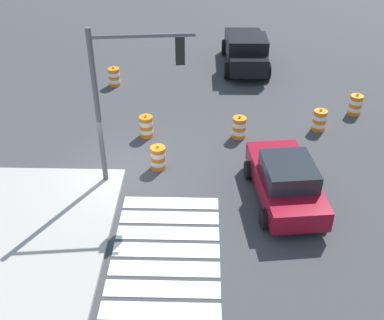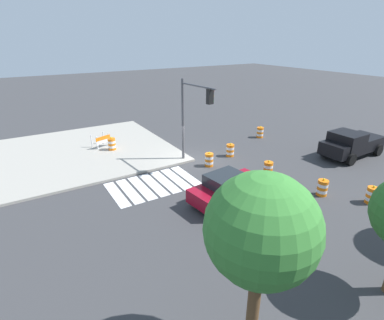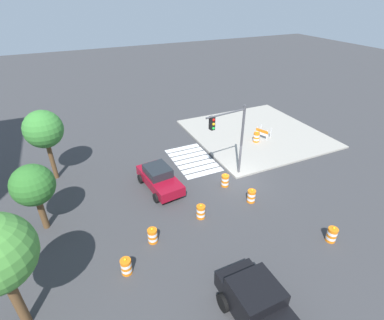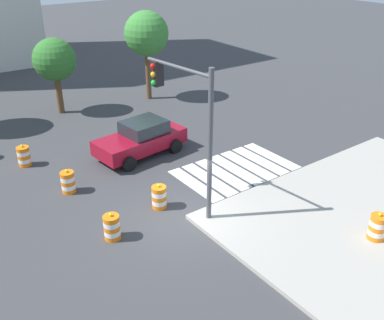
% 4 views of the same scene
% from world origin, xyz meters
% --- Properties ---
extents(ground_plane, '(120.00, 120.00, 0.00)m').
position_xyz_m(ground_plane, '(0.00, 0.00, 0.00)').
color(ground_plane, '#38383A').
extents(crosswalk_stripes, '(5.10, 3.20, 0.02)m').
position_xyz_m(crosswalk_stripes, '(4.00, 1.80, 0.01)').
color(crosswalk_stripes, silver).
rests_on(crosswalk_stripes, ground).
extents(sports_car, '(4.49, 2.52, 1.63)m').
position_xyz_m(sports_car, '(1.46, 5.63, 0.81)').
color(sports_car, maroon).
rests_on(sports_car, ground).
extents(traffic_barrel_near_corner, '(0.56, 0.56, 1.02)m').
position_xyz_m(traffic_barrel_near_corner, '(-2.71, 4.33, 0.45)').
color(traffic_barrel_near_corner, orange).
rests_on(traffic_barrel_near_corner, ground).
extents(traffic_barrel_crosswalk_end, '(0.56, 0.56, 1.02)m').
position_xyz_m(traffic_barrel_crosswalk_end, '(-3.40, 7.74, 0.45)').
color(traffic_barrel_crosswalk_end, orange).
rests_on(traffic_barrel_crosswalk_end, ground).
extents(traffic_barrel_median_far, '(0.56, 0.56, 1.02)m').
position_xyz_m(traffic_barrel_median_far, '(-0.37, 1.20, 0.45)').
color(traffic_barrel_median_far, orange).
rests_on(traffic_barrel_median_far, ground).
extents(traffic_barrel_far_curb, '(0.56, 0.56, 1.02)m').
position_xyz_m(traffic_barrel_far_curb, '(-2.69, 0.51, 0.45)').
color(traffic_barrel_far_curb, orange).
rests_on(traffic_barrel_far_curb, ground).
extents(traffic_barrel_on_sidewalk, '(0.56, 0.56, 1.02)m').
position_xyz_m(traffic_barrel_on_sidewalk, '(4.36, -4.90, 0.60)').
color(traffic_barrel_on_sidewalk, orange).
rests_on(traffic_barrel_on_sidewalk, sidewalk_corner).
extents(traffic_light_pole, '(0.67, 3.28, 5.50)m').
position_xyz_m(traffic_light_pole, '(0.47, 0.53, 3.91)').
color(traffic_light_pole, '#4C4C51').
rests_on(traffic_light_pole, sidewalk_corner).
extents(street_tree_streetside_near, '(2.69, 2.69, 5.43)m').
position_xyz_m(street_tree_streetside_near, '(5.97, 12.42, 4.04)').
color(street_tree_streetside_near, brown).
rests_on(street_tree_streetside_near, ground).
extents(street_tree_streetside_mid, '(2.40, 2.40, 4.34)m').
position_xyz_m(street_tree_streetside_mid, '(0.46, 13.28, 3.09)').
color(street_tree_streetside_mid, brown).
rests_on(street_tree_streetside_mid, ground).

